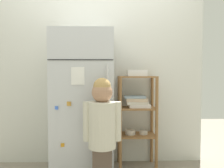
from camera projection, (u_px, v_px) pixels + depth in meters
The scene contains 5 objects.
kitchen_wall_back at pixel (99, 80), 2.89m from camera, with size 2.63×0.03×2.09m, color silver.
refrigerator at pixel (84, 104), 2.54m from camera, with size 0.65×0.68×1.59m.
child_standing at pixel (102, 124), 2.09m from camera, with size 0.35×0.26×1.09m.
pantry_shelf_unit at pixel (137, 111), 2.73m from camera, with size 0.45×0.30×1.10m.
fruit_bin at pixel (136, 74), 2.71m from camera, with size 0.23×0.16×0.07m.
Camera 1 is at (0.08, -2.52, 1.13)m, focal length 36.47 mm.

